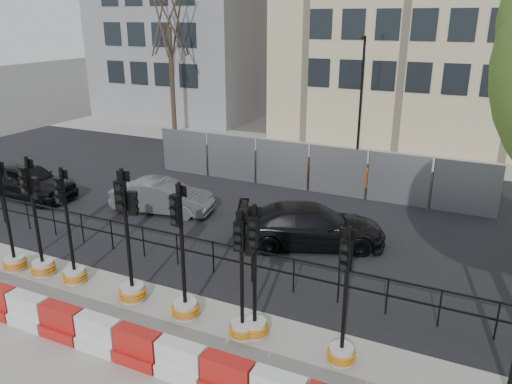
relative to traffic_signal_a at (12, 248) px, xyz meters
The scene contains 21 objects.
ground 5.39m from the traffic_signal_a, 11.14° to the left, with size 120.00×120.00×0.00m, color #51514C.
sidewalk_near 5.64m from the traffic_signal_a, 20.58° to the right, with size 40.00×6.00×0.02m, color gray.
road 9.61m from the traffic_signal_a, 56.87° to the left, with size 40.00×14.00×0.03m, color black.
sidewalk_far 17.83m from the traffic_signal_a, 72.89° to the left, with size 40.00×4.00×0.02m, color gray.
building_grey 25.43m from the traffic_signal_a, 110.83° to the left, with size 11.00×9.06×14.00m.
kerb_railing 5.70m from the traffic_signal_a, 23.06° to the left, with size 18.00×0.04×1.00m.
heras_fencing 11.75m from the traffic_signal_a, 66.14° to the left, with size 14.33×1.72×2.00m.
lamp_post_far 17.20m from the traffic_signal_a, 70.27° to the left, with size 0.12×0.56×6.00m.
tree_bare_far 18.50m from the traffic_signal_a, 109.20° to the left, with size 2.00×2.00×9.00m.
barrier_row 5.54m from the traffic_signal_a, 18.64° to the right, with size 12.55×0.50×0.80m.
traffic_signal_a is the anchor object (origin of this frame).
traffic_signal_b 0.99m from the traffic_signal_a, ahead, with size 0.68×0.68×3.44m.
traffic_signal_c 2.09m from the traffic_signal_a, ahead, with size 0.65×0.65×3.28m.
traffic_signal_d 4.10m from the traffic_signal_a, ahead, with size 0.69×0.69×3.53m.
traffic_signal_e 5.70m from the traffic_signal_a, ahead, with size 0.67×0.67×3.42m.
traffic_signal_f 7.31m from the traffic_signal_a, ahead, with size 0.61×0.61×3.10m.
traffic_signal_g 7.53m from the traffic_signal_a, ahead, with size 0.63×0.63×3.20m.
traffic_signal_h 9.56m from the traffic_signal_a, ahead, with size 0.61×0.61×3.09m.
car_a 6.40m from the traffic_signal_a, 135.45° to the left, with size 4.20×1.72×1.43m, color black.
car_b 5.64m from the traffic_signal_a, 77.62° to the left, with size 3.91×2.02×1.23m, color #505055.
car_c 8.77m from the traffic_signal_a, 36.23° to the left, with size 4.96×3.54×1.33m, color black.
Camera 1 is at (6.44, -9.57, 6.85)m, focal length 35.00 mm.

